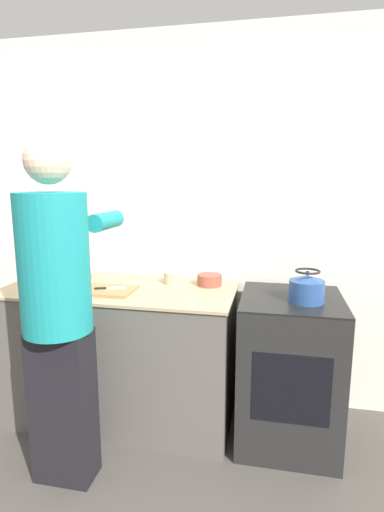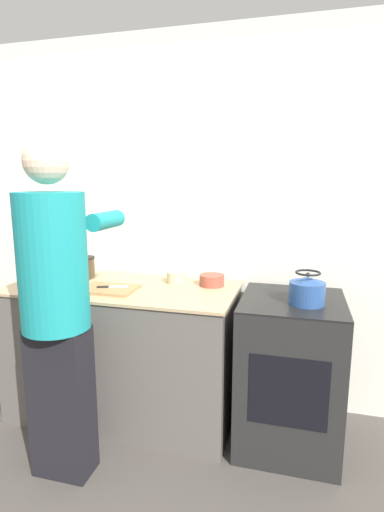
{
  "view_description": "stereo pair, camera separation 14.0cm",
  "coord_description": "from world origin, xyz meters",
  "px_view_note": "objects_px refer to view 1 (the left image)",
  "views": [
    {
      "loc": [
        0.65,
        -2.03,
        1.61
      ],
      "look_at": [
        0.18,
        0.24,
        1.16
      ],
      "focal_mm": 28.0,
      "sensor_mm": 36.0,
      "label": 1
    },
    {
      "loc": [
        0.79,
        -2.0,
        1.61
      ],
      "look_at": [
        0.18,
        0.24,
        1.16
      ],
      "focal_mm": 28.0,
      "sensor_mm": 36.0,
      "label": 2
    }
  ],
  "objects_px": {
    "knife": "(109,288)",
    "cutting_board": "(107,290)",
    "bowl_prep": "(209,280)",
    "oven": "(289,369)",
    "kettle": "(307,289)",
    "person": "(58,304)",
    "canister_jar": "(79,269)"
  },
  "relations": [
    {
      "from": "knife",
      "to": "cutting_board",
      "type": "bearing_deg",
      "value": -146.39
    },
    {
      "from": "cutting_board",
      "to": "person",
      "type": "bearing_deg",
      "value": -95.36
    },
    {
      "from": "oven",
      "to": "person",
      "type": "bearing_deg",
      "value": -153.74
    },
    {
      "from": "bowl_prep",
      "to": "person",
      "type": "bearing_deg",
      "value": -129.84
    },
    {
      "from": "kettle",
      "to": "cutting_board",
      "type": "bearing_deg",
      "value": -179.59
    },
    {
      "from": "person",
      "to": "canister_jar",
      "type": "distance_m",
      "value": 0.8
    },
    {
      "from": "person",
      "to": "cutting_board",
      "type": "bearing_deg",
      "value": 84.64
    },
    {
      "from": "knife",
      "to": "kettle",
      "type": "xyz_separation_m",
      "value": [
        1.2,
        -0.0,
        0.06
      ]
    },
    {
      "from": "oven",
      "to": "knife",
      "type": "relative_size",
      "value": 4.66
    },
    {
      "from": "oven",
      "to": "kettle",
      "type": "distance_m",
      "value": 0.55
    },
    {
      "from": "knife",
      "to": "bowl_prep",
      "type": "xyz_separation_m",
      "value": [
        0.6,
        0.27,
        0.02
      ]
    },
    {
      "from": "bowl_prep",
      "to": "canister_jar",
      "type": "bearing_deg",
      "value": -177.95
    },
    {
      "from": "oven",
      "to": "cutting_board",
      "type": "bearing_deg",
      "value": -175.8
    },
    {
      "from": "cutting_board",
      "to": "canister_jar",
      "type": "bearing_deg",
      "value": 142.14
    },
    {
      "from": "canister_jar",
      "to": "kettle",
      "type": "bearing_deg",
      "value": -8.94
    },
    {
      "from": "oven",
      "to": "cutting_board",
      "type": "distance_m",
      "value": 1.23
    },
    {
      "from": "person",
      "to": "canister_jar",
      "type": "xyz_separation_m",
      "value": [
        -0.27,
        0.75,
        0.01
      ]
    },
    {
      "from": "person",
      "to": "kettle",
      "type": "bearing_deg",
      "value": 22.05
    },
    {
      "from": "person",
      "to": "kettle",
      "type": "distance_m",
      "value": 1.36
    },
    {
      "from": "cutting_board",
      "to": "kettle",
      "type": "height_order",
      "value": "kettle"
    },
    {
      "from": "cutting_board",
      "to": "canister_jar",
      "type": "relative_size",
      "value": 2.19
    },
    {
      "from": "oven",
      "to": "canister_jar",
      "type": "bearing_deg",
      "value": 173.49
    },
    {
      "from": "canister_jar",
      "to": "knife",
      "type": "bearing_deg",
      "value": -35.58
    },
    {
      "from": "kettle",
      "to": "bowl_prep",
      "type": "height_order",
      "value": "kettle"
    },
    {
      "from": "knife",
      "to": "bowl_prep",
      "type": "relative_size",
      "value": 1.2
    },
    {
      "from": "person",
      "to": "knife",
      "type": "bearing_deg",
      "value": 83.72
    },
    {
      "from": "oven",
      "to": "cutting_board",
      "type": "xyz_separation_m",
      "value": [
        -1.14,
        -0.08,
        0.46
      ]
    },
    {
      "from": "knife",
      "to": "kettle",
      "type": "distance_m",
      "value": 1.2
    },
    {
      "from": "oven",
      "to": "knife",
      "type": "xyz_separation_m",
      "value": [
        -1.13,
        -0.07,
        0.47
      ]
    },
    {
      "from": "kettle",
      "to": "canister_jar",
      "type": "bearing_deg",
      "value": 171.06
    },
    {
      "from": "oven",
      "to": "knife",
      "type": "distance_m",
      "value": 1.23
    },
    {
      "from": "person",
      "to": "kettle",
      "type": "relative_size",
      "value": 9.1
    }
  ]
}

